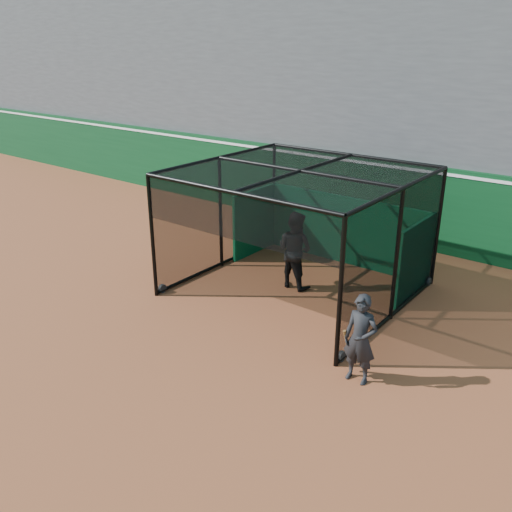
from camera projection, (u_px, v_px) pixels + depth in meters
The scene contains 6 objects.
ground at pixel (194, 348), 10.99m from camera, with size 120.00×120.00×0.00m, color brown.
outfield_wall at pixel (384, 198), 16.75m from camera, with size 50.00×0.50×2.50m.
grandstand at pixel (441, 83), 18.34m from camera, with size 50.00×7.85×8.95m.
batting_cage at pixel (299, 233), 13.07m from camera, with size 5.13×4.93×3.01m.
batter at pixel (295, 250), 13.44m from camera, with size 0.95×0.74×1.96m, color black.
on_deck_player at pixel (360, 339), 9.64m from camera, with size 0.64×0.44×1.71m.
Camera 1 is at (6.87, -6.73, 5.79)m, focal length 38.00 mm.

